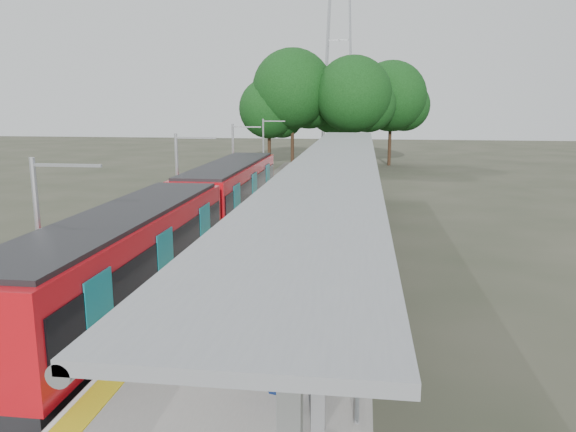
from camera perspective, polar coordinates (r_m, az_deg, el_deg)
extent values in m
cube|color=#59544C|center=(29.00, -6.94, -2.07)|extent=(3.00, 70.00, 0.24)
cube|color=gray|center=(28.13, 1.95, -1.62)|extent=(6.00, 50.00, 1.00)
cube|color=yellow|center=(28.38, -3.17, -0.45)|extent=(0.60, 50.00, 0.02)
cube|color=#9EA0A5|center=(52.55, 4.68, 5.70)|extent=(6.00, 0.10, 1.20)
cube|color=black|center=(18.34, -16.16, -8.85)|extent=(2.50, 13.50, 0.70)
cube|color=red|center=(17.85, -16.44, -4.03)|extent=(2.65, 13.50, 2.50)
cube|color=black|center=(17.84, -16.45, -3.87)|extent=(2.72, 12.96, 1.20)
cube|color=black|center=(17.56, -16.68, 0.06)|extent=(2.40, 12.82, 0.15)
cube|color=#0B6773|center=(17.39, -12.30, -4.74)|extent=(0.04, 1.30, 2.00)
cylinder|color=black|center=(14.64, -23.77, -16.07)|extent=(2.20, 0.70, 0.70)
cube|color=black|center=(31.26, -5.82, -0.06)|extent=(2.50, 13.50, 0.70)
cube|color=red|center=(30.98, -5.88, 2.84)|extent=(2.65, 13.50, 2.50)
cube|color=black|center=(30.97, -5.88, 2.93)|extent=(2.72, 12.96, 1.20)
cube|color=black|center=(30.81, -5.93, 5.23)|extent=(2.40, 12.82, 0.15)
cube|color=#0B6773|center=(30.71, -3.41, 2.53)|extent=(0.04, 1.30, 2.00)
cylinder|color=black|center=(26.87, -8.14, -2.69)|extent=(2.20, 0.70, 0.70)
cube|color=black|center=(24.33, -9.72, -0.25)|extent=(2.30, 0.80, 2.40)
cube|color=#9EA0A5|center=(10.17, 3.18, -12.52)|extent=(0.25, 0.25, 3.50)
cube|color=#9EA0A5|center=(13.91, 4.48, -5.83)|extent=(0.25, 0.25, 3.50)
cube|color=#9EA0A5|center=(17.77, 5.21, -2.00)|extent=(0.25, 0.25, 3.50)
cube|color=#9EA0A5|center=(21.68, 5.67, 0.45)|extent=(0.25, 0.25, 3.50)
cube|color=#9EA0A5|center=(25.61, 6.00, 2.15)|extent=(0.25, 0.25, 3.50)
cube|color=#9EA0A5|center=(29.57, 6.23, 3.40)|extent=(0.25, 0.25, 3.50)
cube|color=#9EA0A5|center=(33.53, 6.41, 4.35)|extent=(0.25, 0.25, 3.50)
cube|color=#9EA0A5|center=(37.50, 6.56, 5.11)|extent=(0.25, 0.25, 3.50)
cube|color=#9EA0A5|center=(41.48, 6.67, 5.71)|extent=(0.25, 0.25, 3.50)
cube|color=gray|center=(23.41, 4.96, 5.81)|extent=(3.20, 38.00, 0.16)
cylinder|color=#9EA0A5|center=(23.54, 1.16, 5.69)|extent=(0.24, 38.00, 0.24)
cube|color=silver|center=(12.20, 7.25, -11.18)|extent=(0.05, 3.70, 2.20)
cube|color=silver|center=(15.97, 7.38, -5.66)|extent=(0.05, 3.70, 2.20)
cube|color=silver|center=(23.74, 7.51, 0.02)|extent=(0.05, 3.70, 2.20)
cube|color=silver|center=(27.67, 7.55, 1.66)|extent=(0.05, 3.70, 2.20)
cube|color=silver|center=(35.58, 7.60, 3.84)|extent=(0.05, 3.70, 2.20)
cube|color=silver|center=(39.55, 7.62, 4.61)|extent=(0.05, 3.70, 2.20)
cylinder|color=#382316|center=(60.28, -1.91, 6.93)|extent=(0.36, 0.36, 4.15)
sphere|color=#164D19|center=(60.09, -1.94, 10.88)|extent=(6.31, 6.31, 6.31)
cylinder|color=#382316|center=(59.94, 0.45, 7.55)|extent=(0.36, 0.36, 5.48)
sphere|color=#164D19|center=(59.81, 0.46, 12.80)|extent=(8.33, 8.33, 8.33)
cylinder|color=#382316|center=(63.46, 4.83, 7.31)|extent=(0.36, 0.36, 4.55)
sphere|color=#164D19|center=(63.30, 4.90, 11.42)|extent=(6.92, 6.92, 6.92)
cylinder|color=#382316|center=(58.46, 6.52, 7.19)|extent=(0.36, 0.36, 5.10)
sphere|color=#164D19|center=(58.30, 6.64, 12.19)|extent=(7.76, 7.76, 7.76)
cylinder|color=#382316|center=(63.12, 10.29, 7.35)|extent=(0.36, 0.36, 5.01)
sphere|color=#164D19|center=(62.97, 10.45, 11.90)|extent=(7.61, 7.61, 7.61)
cylinder|color=#9EA0A5|center=(17.37, -23.85, -3.45)|extent=(0.16, 0.16, 5.40)
cube|color=#9EA0A5|center=(16.44, -21.57, 4.81)|extent=(2.00, 0.08, 0.08)
cylinder|color=#9EA0A5|center=(28.08, -11.14, 2.72)|extent=(0.16, 0.16, 5.40)
cube|color=#9EA0A5|center=(27.51, -9.35, 7.84)|extent=(2.00, 0.08, 0.08)
cylinder|color=#9EA0A5|center=(39.53, -5.58, 5.38)|extent=(0.16, 0.16, 5.40)
cube|color=#9EA0A5|center=(39.13, -4.21, 9.01)|extent=(2.00, 0.08, 0.08)
cylinder|color=#9EA0A5|center=(51.24, -2.52, 6.82)|extent=(0.16, 0.16, 5.40)
cube|color=#9EA0A5|center=(50.93, -1.42, 9.61)|extent=(2.00, 0.08, 0.08)
cube|color=navy|center=(11.74, 0.81, -15.88)|extent=(0.86, 1.70, 0.07)
cube|color=navy|center=(11.62, -0.28, -14.39)|extent=(0.45, 1.60, 0.60)
cube|color=#9EA0A5|center=(11.29, 0.39, -18.52)|extent=(0.44, 0.17, 0.48)
cube|color=#9EA0A5|center=(12.43, 1.18, -15.53)|extent=(0.44, 0.17, 0.48)
cube|color=navy|center=(21.68, 5.58, -3.01)|extent=(1.01, 1.63, 0.06)
cube|color=navy|center=(21.61, 5.04, -2.19)|extent=(0.63, 1.48, 0.57)
cube|color=#9EA0A5|center=(21.14, 5.50, -4.07)|extent=(0.41, 0.21, 0.46)
cube|color=#9EA0A5|center=(22.35, 5.63, -3.21)|extent=(0.41, 0.21, 0.46)
cube|color=navy|center=(33.34, 7.55, 2.01)|extent=(0.63, 1.52, 0.06)
cube|color=navy|center=(33.29, 7.23, 2.52)|extent=(0.25, 1.47, 0.54)
cube|color=#9EA0A5|center=(32.79, 7.54, 1.45)|extent=(0.40, 0.11, 0.43)
cube|color=#9EA0A5|center=(33.96, 7.55, 1.80)|extent=(0.40, 0.11, 0.43)
cylinder|color=beige|center=(13.81, 3.78, -10.63)|extent=(0.37, 0.37, 1.38)
cube|color=red|center=(13.52, 3.83, -7.37)|extent=(0.32, 0.17, 0.23)
cylinder|color=beige|center=(23.15, 5.74, -1.19)|extent=(0.44, 0.44, 1.64)
cube|color=red|center=(22.96, 5.79, 1.20)|extent=(0.38, 0.21, 0.27)
cylinder|color=#9EA0A5|center=(25.66, 5.99, -0.89)|extent=(0.46, 0.46, 0.81)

